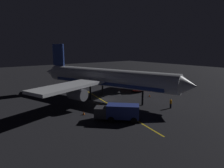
{
  "coord_description": "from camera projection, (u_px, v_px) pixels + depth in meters",
  "views": [
    {
      "loc": [
        23.28,
        32.07,
        10.54
      ],
      "look_at": [
        0.0,
        2.0,
        3.5
      ],
      "focal_mm": 31.12,
      "sensor_mm": 36.0,
      "label": 1
    }
  ],
  "objects": [
    {
      "name": "airliner",
      "position": [
        104.0,
        78.0,
        40.4
      ],
      "size": [
        32.29,
        35.53,
        11.51
      ],
      "color": "white",
      "rests_on": "ground_plane"
    },
    {
      "name": "baggage_truck",
      "position": [
        119.0,
        112.0,
        28.5
      ],
      "size": [
        6.05,
        5.99,
        2.43
      ],
      "color": "navy",
      "rests_on": "ground_plane"
    },
    {
      "name": "traffic_cone_near_left",
      "position": [
        84.0,
        113.0,
        31.13
      ],
      "size": [
        0.5,
        0.5,
        0.55
      ],
      "color": "#EA590F",
      "rests_on": "ground_plane"
    },
    {
      "name": "apron_guide_stripe",
      "position": [
        110.0,
        105.0,
        36.58
      ],
      "size": [
        6.18,
        29.42,
        0.01
      ],
      "primitive_type": "cube",
      "rotation": [
        0.0,
        0.0,
        -0.2
      ],
      "color": "gold",
      "rests_on": "ground_plane"
    },
    {
      "name": "traffic_cone_far",
      "position": [
        137.0,
        112.0,
        31.5
      ],
      "size": [
        0.5,
        0.5,
        0.55
      ],
      "color": "#EA590F",
      "rests_on": "ground_plane"
    },
    {
      "name": "traffic_cone_under_wing",
      "position": [
        150.0,
        96.0,
        42.65
      ],
      "size": [
        0.5,
        0.5,
        0.55
      ],
      "color": "#EA590F",
      "rests_on": "ground_plane"
    },
    {
      "name": "catering_truck",
      "position": [
        135.0,
        86.0,
        48.96
      ],
      "size": [
        5.31,
        6.46,
        2.3
      ],
      "color": "maroon",
      "rests_on": "ground_plane"
    },
    {
      "name": "ground_plane",
      "position": [
        106.0,
        99.0,
        40.89
      ],
      "size": [
        180.0,
        180.0,
        0.2
      ],
      "primitive_type": "cube",
      "color": "black"
    },
    {
      "name": "ground_crew_worker",
      "position": [
        171.0,
        103.0,
        34.43
      ],
      "size": [
        0.4,
        0.4,
        1.74
      ],
      "color": "black",
      "rests_on": "ground_plane"
    },
    {
      "name": "traffic_cone_near_right",
      "position": [
        99.0,
        105.0,
        35.52
      ],
      "size": [
        0.5,
        0.5,
        0.55
      ],
      "color": "#EA590F",
      "rests_on": "ground_plane"
    }
  ]
}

